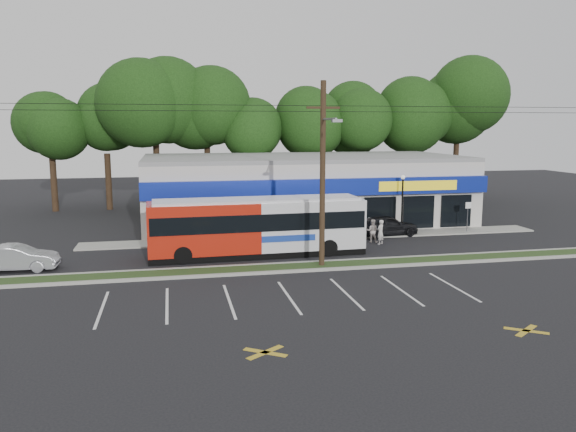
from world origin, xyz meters
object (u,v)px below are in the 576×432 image
Objects in this scene: lamp_post at (402,197)px; car_silver at (16,258)px; pedestrian_b at (372,231)px; car_dark at (386,225)px; utility_pole at (320,168)px; pedestrian_a at (380,232)px; sign_post at (468,211)px; metrobus at (258,225)px.

car_silver is (-24.17, -5.25, -1.97)m from lamp_post.
pedestrian_b is (-2.99, -2.14, -1.89)m from lamp_post.
lamp_post reaches higher than car_dark.
lamp_post is at bearing 43.95° from utility_pole.
utility_pole is 8.78m from pedestrian_a.
sign_post is at bearing -78.09° from car_silver.
car_dark is at bearing -179.32° from sign_post.
pedestrian_a reaches higher than car_dark.
sign_post is 16.51m from metrobus.
lamp_post reaches higher than pedestrian_b.
pedestrian_a is (8.33, 1.50, -1.01)m from metrobus.
metrobus is 7.93× the size of pedestrian_a.
sign_post reaches higher than pedestrian_b.
metrobus is (-2.83, 3.57, -3.59)m from utility_pole.
utility_pole is 11.19× the size of car_dark.
utility_pole is 9.01m from pedestrian_b.
lamp_post is at bearing 177.42° from sign_post.
car_dark is 2.76× the size of pedestrian_a.
utility_pole is at bearing 72.35° from pedestrian_b.
lamp_post is 5.13m from sign_post.
car_dark is (9.75, 4.00, -1.06)m from metrobus.
metrobus reaches higher than pedestrian_a.
car_silver is at bearing -170.23° from sign_post.
metrobus is 2.88× the size of car_dark.
lamp_post is 2.62× the size of pedestrian_a.
pedestrian_b is (21.18, 3.11, 0.08)m from car_silver.
pedestrian_b is (-1.73, -1.84, 0.01)m from car_dark.
metrobus is at bearing 128.38° from utility_pole.
pedestrian_a is at bearing -81.37° from car_silver.
pedestrian_b is at bearing -100.08° from pedestrian_a.
lamp_post is 4.29m from pedestrian_a.
lamp_post is 1.91× the size of sign_post.
car_silver is 2.74× the size of pedestrian_b.
utility_pole is 15.71m from sign_post.
metrobus reaches higher than sign_post.
pedestrian_b is (5.18, 5.73, -4.64)m from utility_pole.
sign_post reaches higher than pedestrian_a.
sign_post reaches higher than car_silver.
lamp_post is at bearing 19.87° from metrobus.
car_dark is at bearing 20.83° from metrobus.
metrobus reaches higher than pedestrian_b.
car_dark is at bearing -166.54° from lamp_post.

